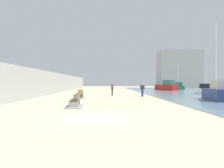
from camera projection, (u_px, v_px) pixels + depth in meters
The scene contains 11 objects.
ground_plane at pixel (103, 94), 26.86m from camera, with size 120.00×120.00×0.00m, color beige.
seawall at pixel (51, 83), 26.65m from camera, with size 0.80×64.00×3.13m, color #9E9E99.
bench_near at pixel (75, 104), 12.61m from camera, with size 1.25×2.18×0.98m.
bench_far at pixel (79, 97), 18.68m from camera, with size 1.38×2.23×0.98m.
person_walking at pixel (142, 89), 22.13m from camera, with size 0.53×0.21×1.59m.
person_standing at pixel (112, 89), 23.77m from camera, with size 0.30×0.49×1.52m.
boat_distant at pixel (178, 87), 44.47m from camera, with size 2.76×4.77×6.16m.
boat_far_left at pixel (206, 90), 28.22m from camera, with size 4.91×6.15×1.45m.
boat_outer at pixel (166, 86), 39.92m from camera, with size 3.53×6.14×2.16m.
boat_far_right at pixel (217, 92), 17.01m from camera, with size 2.24×4.38×7.17m.
harbor_building at pixel (179, 70), 55.36m from camera, with size 12.00×6.00×10.99m, color #ADAAA3.
Camera 1 is at (0.57, -8.87, 1.65)m, focal length 29.94 mm.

